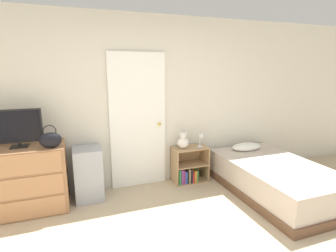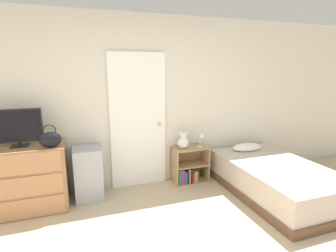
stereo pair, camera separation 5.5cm
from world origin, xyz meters
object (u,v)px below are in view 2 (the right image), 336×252
desk_lamp (201,138)px  storage_bin (88,173)px  dresser (26,178)px  handbag (50,139)px  tv (18,127)px  bookshelf (188,168)px  teddy_bear (183,141)px  bed (275,178)px

desk_lamp → storage_bin: bearing=-179.9°
dresser → handbag: bearing=-26.1°
storage_bin → tv: bearing=-174.5°
handbag → bookshelf: bearing=8.3°
bookshelf → teddy_bear: bearing=179.7°
tv → teddy_bear: size_ratio=2.07×
bookshelf → tv: bearing=-177.1°
handbag → desk_lamp: size_ratio=1.27×
storage_bin → dresser: bearing=-174.6°
handbag → desk_lamp: (2.14, 0.24, -0.24)m
dresser → handbag: handbag is taller
storage_bin → bookshelf: (1.53, 0.04, -0.15)m
dresser → tv: (-0.02, -0.00, 0.67)m
teddy_bear → bed: (1.11, -0.79, -0.45)m
tv → teddy_bear: tv is taller
dresser → bookshelf: 2.30m
teddy_bear → bed: teddy_bear is taller
dresser → bed: dresser is taller
tv → desk_lamp: (2.51, 0.08, -0.38)m
dresser → tv: bearing=-169.6°
tv → desk_lamp: 2.53m
tv → bed: 3.50m
bed → storage_bin: bearing=163.5°
storage_bin → bookshelf: bearing=1.6°
dresser → bed: bearing=-11.6°
storage_bin → teddy_bear: teddy_bear is taller
desk_lamp → bed: (0.82, -0.75, -0.49)m
tv → storage_bin: size_ratio=0.76×
dresser → bookshelf: size_ratio=1.75×
tv → handbag: bearing=-24.5°
tv → handbag: 0.42m
handbag → bookshelf: (1.94, 0.28, -0.74)m
storage_bin → bookshelf: size_ratio=1.30×
storage_bin → teddy_bear: bearing=1.7°
teddy_bear → dresser: bearing=-177.0°
tv → teddy_bear: bearing=3.0°
dresser → desk_lamp: size_ratio=4.41×
teddy_bear → desk_lamp: 0.29m
storage_bin → bed: size_ratio=0.38×
dresser → storage_bin: size_ratio=1.35×
bed → teddy_bear: bearing=144.3°
handbag → teddy_bear: 1.89m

